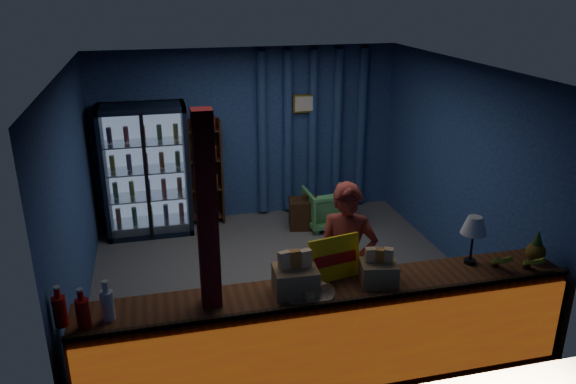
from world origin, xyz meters
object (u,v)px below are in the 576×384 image
(pastry_tray, at_px, (307,291))
(table_lamp, at_px, (474,227))
(shopkeeper, at_px, (346,263))
(green_chair, at_px, (327,207))

(pastry_tray, xyz_separation_m, table_lamp, (1.67, 0.16, 0.35))
(shopkeeper, height_order, green_chair, shopkeeper)
(green_chair, height_order, table_lamp, table_lamp)
(shopkeeper, distance_m, pastry_tray, 0.89)
(green_chair, distance_m, table_lamp, 3.39)
(green_chair, bearing_deg, shopkeeper, 74.60)
(shopkeeper, xyz_separation_m, green_chair, (0.68, 2.72, -0.54))
(shopkeeper, distance_m, table_lamp, 1.27)
(table_lamp, bearing_deg, pastry_tray, -174.37)
(pastry_tray, distance_m, table_lamp, 1.71)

